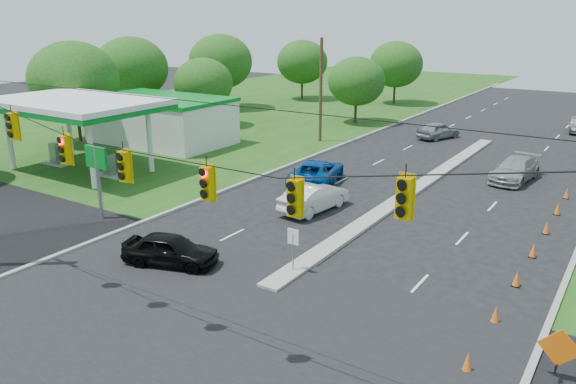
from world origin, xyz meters
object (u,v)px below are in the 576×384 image
Objects in this scene: black_sedan at (170,250)px; blue_pickup at (317,172)px; white_sedan at (314,197)px; gas_station at (148,117)px.

blue_pickup is (-1.01, 14.66, 0.09)m from black_sedan.
white_sedan is 5.42m from blue_pickup.
gas_station is at bearing -11.11° from white_sedan.
gas_station reaches higher than black_sedan.
gas_station reaches higher than blue_pickup.
gas_station reaches higher than white_sedan.
black_sedan is 0.90× the size of white_sedan.
white_sedan reaches higher than black_sedan.
gas_station is 21.33m from white_sedan.
white_sedan is 0.81× the size of blue_pickup.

